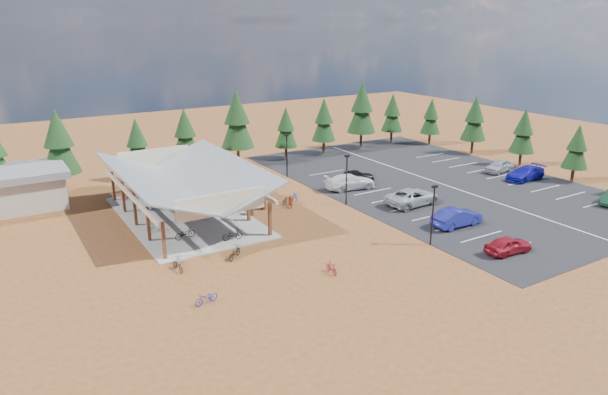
# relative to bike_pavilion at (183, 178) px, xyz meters

# --- Properties ---
(ground) EXTENTS (140.00, 140.00, 0.00)m
(ground) POSITION_rel_bike_pavilion_xyz_m (10.00, -7.00, -3.82)
(ground) COLOR brown
(ground) RESTS_ON ground
(asphalt_lot) EXTENTS (27.00, 44.00, 0.04)m
(asphalt_lot) POSITION_rel_bike_pavilion_xyz_m (28.50, -4.00, -3.80)
(asphalt_lot) COLOR black
(asphalt_lot) RESTS_ON ground
(concrete_pad) EXTENTS (10.60, 18.60, 0.10)m
(concrete_pad) POSITION_rel_bike_pavilion_xyz_m (0.00, 0.00, -3.77)
(concrete_pad) COLOR gray
(concrete_pad) RESTS_ON ground
(bike_pavilion) EXTENTS (11.65, 19.40, 4.97)m
(bike_pavilion) POSITION_rel_bike_pavilion_xyz_m (0.00, 0.00, 0.00)
(bike_pavilion) COLOR #511F17
(bike_pavilion) RESTS_ON concrete_pad
(outbuilding) EXTENTS (11.00, 7.00, 3.90)m
(outbuilding) POSITION_rel_bike_pavilion_xyz_m (-14.00, 11.00, -1.80)
(outbuilding) COLOR #ADA593
(outbuilding) RESTS_ON ground
(lamp_post_0) EXTENTS (0.50, 0.25, 5.14)m
(lamp_post_0) POSITION_rel_bike_pavilion_xyz_m (15.00, -17.00, -0.85)
(lamp_post_0) COLOR black
(lamp_post_0) RESTS_ON ground
(lamp_post_1) EXTENTS (0.50, 0.25, 5.14)m
(lamp_post_1) POSITION_rel_bike_pavilion_xyz_m (15.00, -5.00, -0.85)
(lamp_post_1) COLOR black
(lamp_post_1) RESTS_ON ground
(lamp_post_2) EXTENTS (0.50, 0.25, 5.14)m
(lamp_post_2) POSITION_rel_bike_pavilion_xyz_m (15.00, 7.00, -0.85)
(lamp_post_2) COLOR black
(lamp_post_2) RESTS_ON ground
(trash_bin_0) EXTENTS (0.60, 0.60, 0.90)m
(trash_bin_0) POSITION_rel_bike_pavilion_xyz_m (5.47, -2.80, -3.37)
(trash_bin_0) COLOR #412817
(trash_bin_0) RESTS_ON ground
(trash_bin_1) EXTENTS (0.60, 0.60, 0.90)m
(trash_bin_1) POSITION_rel_bike_pavilion_xyz_m (7.26, -1.91, -3.37)
(trash_bin_1) COLOR #412817
(trash_bin_1) RESTS_ON ground
(pine_1) EXTENTS (3.89, 3.89, 9.07)m
(pine_1) POSITION_rel_bike_pavilion_xyz_m (-8.46, 14.09, 1.72)
(pine_1) COLOR #382314
(pine_1) RESTS_ON ground
(pine_2) EXTENTS (3.11, 3.11, 7.24)m
(pine_2) POSITION_rel_bike_pavilion_xyz_m (-0.27, 14.55, 0.59)
(pine_2) COLOR #382314
(pine_2) RESTS_ON ground
(pine_3) EXTENTS (3.36, 3.36, 7.83)m
(pine_3) POSITION_rel_bike_pavilion_xyz_m (5.72, 15.41, 0.96)
(pine_3) COLOR #382314
(pine_3) RESTS_ON ground
(pine_4) EXTENTS (4.14, 4.14, 9.64)m
(pine_4) POSITION_rel_bike_pavilion_xyz_m (12.36, 14.94, 2.06)
(pine_4) COLOR #382314
(pine_4) RESTS_ON ground
(pine_5) EXTENTS (2.99, 2.99, 6.96)m
(pine_5) POSITION_rel_bike_pavilion_xyz_m (19.23, 14.71, 0.42)
(pine_5) COLOR #382314
(pine_5) RESTS_ON ground
(pine_6) EXTENTS (3.30, 3.30, 7.69)m
(pine_6) POSITION_rel_bike_pavilion_xyz_m (25.16, 14.63, 0.87)
(pine_6) COLOR #382314
(pine_6) RESTS_ON ground
(pine_7) EXTENTS (4.07, 4.07, 9.48)m
(pine_7) POSITION_rel_bike_pavilion_xyz_m (31.74, 14.82, 1.96)
(pine_7) COLOR #382314
(pine_7) RESTS_ON ground
(pine_8) EXTENTS (3.19, 3.19, 7.42)m
(pine_8) POSITION_rel_bike_pavilion_xyz_m (37.82, 15.29, 0.70)
(pine_8) COLOR #382314
(pine_8) RESTS_ON ground
(pine_10) EXTENTS (2.85, 2.85, 6.64)m
(pine_10) POSITION_rel_bike_pavilion_xyz_m (42.12, -11.69, 0.23)
(pine_10) COLOR #382314
(pine_10) RESTS_ON ground
(pine_11) EXTENTS (3.12, 3.12, 7.28)m
(pine_11) POSITION_rel_bike_pavilion_xyz_m (42.99, -3.85, 0.62)
(pine_11) COLOR #382314
(pine_11) RESTS_ON ground
(pine_12) EXTENTS (3.43, 3.43, 8.00)m
(pine_12) POSITION_rel_bike_pavilion_xyz_m (42.89, 4.03, 1.06)
(pine_12) COLOR #382314
(pine_12) RESTS_ON ground
(pine_13) EXTENTS (2.93, 2.93, 6.82)m
(pine_13) POSITION_rel_bike_pavilion_xyz_m (42.06, 11.52, 0.34)
(pine_13) COLOR #382314
(pine_13) RESTS_ON ground
(bike_0) EXTENTS (1.90, 0.91, 0.96)m
(bike_0) POSITION_rel_bike_pavilion_xyz_m (-1.93, -5.39, -3.25)
(bike_0) COLOR black
(bike_0) RESTS_ON concrete_pad
(bike_1) EXTENTS (1.52, 0.56, 0.89)m
(bike_1) POSITION_rel_bike_pavilion_xyz_m (-3.62, -2.40, -3.28)
(bike_1) COLOR #919399
(bike_1) RESTS_ON concrete_pad
(bike_2) EXTENTS (1.53, 0.53, 0.80)m
(bike_2) POSITION_rel_bike_pavilion_xyz_m (-1.76, 3.10, -3.32)
(bike_2) COLOR navy
(bike_2) RESTS_ON concrete_pad
(bike_3) EXTENTS (1.71, 0.97, 0.99)m
(bike_3) POSITION_rel_bike_pavilion_xyz_m (-3.29, 7.41, -3.23)
(bike_3) COLOR maroon
(bike_3) RESTS_ON concrete_pad
(bike_4) EXTENTS (1.80, 0.81, 0.92)m
(bike_4) POSITION_rel_bike_pavilion_xyz_m (1.37, -7.73, -3.27)
(bike_4) COLOR black
(bike_4) RESTS_ON concrete_pad
(bike_5) EXTENTS (1.54, 0.88, 0.89)m
(bike_5) POSITION_rel_bike_pavilion_xyz_m (0.77, -2.10, -3.28)
(bike_5) COLOR gray
(bike_5) RESTS_ON concrete_pad
(bike_6) EXTENTS (1.68, 0.80, 0.85)m
(bike_6) POSITION_rel_bike_pavilion_xyz_m (2.12, 1.43, -3.30)
(bike_6) COLOR #1D339F
(bike_6) RESTS_ON concrete_pad
(bike_7) EXTENTS (1.79, 0.65, 1.05)m
(bike_7) POSITION_rel_bike_pavilion_xyz_m (1.93, 6.78, -3.20)
(bike_7) COLOR maroon
(bike_7) RESTS_ON concrete_pad
(bike_8) EXTENTS (0.71, 1.65, 0.84)m
(bike_8) POSITION_rel_bike_pavilion_xyz_m (-4.40, -10.87, -3.40)
(bike_8) COLOR black
(bike_8) RESTS_ON ground
(bike_9) EXTENTS (1.12, 1.55, 0.92)m
(bike_9) POSITION_rel_bike_pavilion_xyz_m (-4.15, -10.05, -3.36)
(bike_9) COLOR gray
(bike_9) RESTS_ON ground
(bike_10) EXTENTS (1.76, 0.90, 0.88)m
(bike_10) POSITION_rel_bike_pavilion_xyz_m (-4.44, -16.63, -3.38)
(bike_10) COLOR #142097
(bike_10) RESTS_ON ground
(bike_11) EXTENTS (0.56, 1.56, 0.92)m
(bike_11) POSITION_rel_bike_pavilion_xyz_m (5.06, -17.12, -3.36)
(bike_11) COLOR maroon
(bike_11) RESTS_ON ground
(bike_12) EXTENTS (1.83, 1.71, 0.98)m
(bike_12) POSITION_rel_bike_pavilion_xyz_m (0.09, -11.04, -3.34)
(bike_12) COLOR black
(bike_12) RESTS_ON ground
(bike_14) EXTENTS (1.16, 1.89, 0.94)m
(bike_14) POSITION_rel_bike_pavilion_xyz_m (11.51, -0.92, -3.36)
(bike_14) COLOR #174B8D
(bike_14) RESTS_ON ground
(bike_15) EXTENTS (1.00, 1.75, 1.01)m
(bike_15) POSITION_rel_bike_pavilion_xyz_m (9.95, -2.58, -3.32)
(bike_15) COLOR #9E2F0C
(bike_15) RESTS_ON ground
(bike_16) EXTENTS (1.93, 1.37, 0.97)m
(bike_16) POSITION_rel_bike_pavilion_xyz_m (10.29, -1.54, -3.34)
(bike_16) COLOR black
(bike_16) RESTS_ON ground
(car_0) EXTENTS (4.15, 1.93, 1.38)m
(car_0) POSITION_rel_bike_pavilion_xyz_m (19.06, -21.44, -3.10)
(car_0) COLOR maroon
(car_0) RESTS_ON asphalt_lot
(car_1) EXTENTS (5.01, 1.76, 1.65)m
(car_1) POSITION_rel_bike_pavilion_xyz_m (20.01, -15.05, -2.96)
(car_1) COLOR navy
(car_1) RESTS_ON asphalt_lot
(car_2) EXTENTS (6.11, 3.16, 1.65)m
(car_2) POSITION_rel_bike_pavilion_xyz_m (20.66, -8.51, -2.96)
(car_2) COLOR #A4A8AD
(car_2) RESTS_ON asphalt_lot
(car_3) EXTENTS (5.90, 3.14, 1.63)m
(car_3) POSITION_rel_bike_pavilion_xyz_m (18.49, -0.90, -2.97)
(car_3) COLOR silver
(car_3) RESTS_ON asphalt_lot
(car_4) EXTENTS (4.50, 2.39, 1.46)m
(car_4) POSITION_rel_bike_pavilion_xyz_m (20.53, 0.84, -3.06)
(car_4) COLOR black
(car_4) RESTS_ON asphalt_lot
(car_7) EXTENTS (5.40, 2.40, 1.54)m
(car_7) POSITION_rel_bike_pavilion_xyz_m (37.95, -8.52, -3.01)
(car_7) COLOR #13129D
(car_7) RESTS_ON asphalt_lot
(car_8) EXTENTS (4.72, 2.53, 1.53)m
(car_8) POSITION_rel_bike_pavilion_xyz_m (38.14, -4.62, -3.02)
(car_8) COLOR #9C9DA3
(car_8) RESTS_ON asphalt_lot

